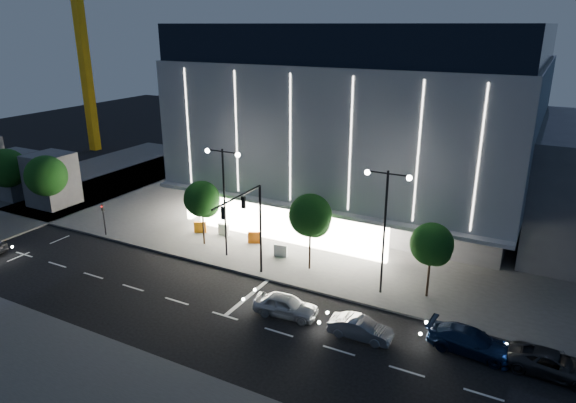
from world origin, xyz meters
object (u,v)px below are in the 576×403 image
Objects in this scene: car_lead at (286,305)px; car_fourth at (554,364)px; tree_right at (432,246)px; traffic_mast at (250,218)px; barrier_b at (224,230)px; tree_left at (202,201)px; tree_mid at (311,218)px; car_third at (470,341)px; car_second at (360,328)px; barrier_c at (254,238)px; barrier_a at (200,227)px; barrier_d at (281,251)px; street_lamp_west at (224,187)px; ped_signal_far at (104,216)px; tower_crane at (83,4)px; street_lamp_east at (385,215)px.

car_lead is 0.93× the size of car_fourth.
tree_right is at bearing 60.63° from car_fourth.
barrier_b is (-6.65, 6.07, -4.38)m from traffic_mast.
tree_mid is at bearing 0.00° from tree_left.
car_third is 4.44× the size of barrier_b.
tree_mid is 14.13m from car_third.
car_lead is 1.11× the size of car_second.
car_lead is (4.45, -2.90, -4.30)m from traffic_mast.
car_fourth is at bearing -85.52° from car_third.
traffic_mast is 6.43× the size of barrier_c.
barrier_c is at bearing -21.06° from barrier_a.
car_third reaches higher than car_fourth.
car_third is 16.81m from barrier_d.
street_lamp_west reaches higher than car_lead.
tree_right is (28.03, 2.52, 2.00)m from ped_signal_far.
tower_crane is 29.09× the size of barrier_b.
traffic_mast reaches higher than car_fourth.
car_lead reaches higher than barrier_a.
street_lamp_west is 8.18× the size of barrier_c.
car_second is at bearing -48.91° from barrier_a.
traffic_mast is 11.30m from barrier_a.
tree_right is at bearing 5.14° from ped_signal_far.
car_second is at bearing -9.27° from ped_signal_far.
street_lamp_east is 3.81m from tree_right.
street_lamp_west is at bearing 82.72° from car_third.
tower_crane is (-41.92, 24.66, 15.48)m from traffic_mast.
barrier_b is at bearing 45.01° from car_lead.
traffic_mast is at bearing -84.85° from barrier_c.
car_fourth is 4.19× the size of barrier_a.
car_fourth is (24.01, -4.03, -5.32)m from street_lamp_west.
barrier_c is at bearing 53.55° from car_second.
car_third is at bearing -11.60° from street_lamp_west.
barrier_a is at bearing 164.90° from barrier_d.
car_second is at bearing -22.66° from street_lamp_west.
barrier_c is (0.70, 3.16, -5.31)m from street_lamp_west.
street_lamp_west is at bearing 50.59° from car_lead.
barrier_a is at bearing 79.50° from car_fourth.
traffic_mast is 1.65× the size of car_lead.
barrier_c is at bearing 172.06° from tree_right.
street_lamp_west is 2.33× the size of car_second.
tree_right is at bearing -29.11° from barrier_a.
street_lamp_west is 24.92m from car_fourth.
street_lamp_west is 7.73m from barrier_a.
ped_signal_far is at bearing -172.87° from street_lamp_west.
ped_signal_far is 0.70× the size of car_lead.
barrier_c is at bearing 77.48° from street_lamp_west.
tower_crane is 43.96m from tree_left.
tree_left reaches higher than car_fourth.
car_third is at bearing 93.12° from car_fourth.
barrier_c is (-15.32, 2.14, -3.23)m from tree_right.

